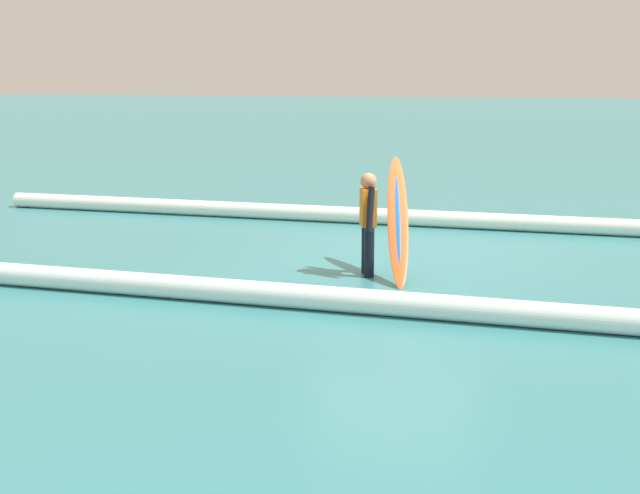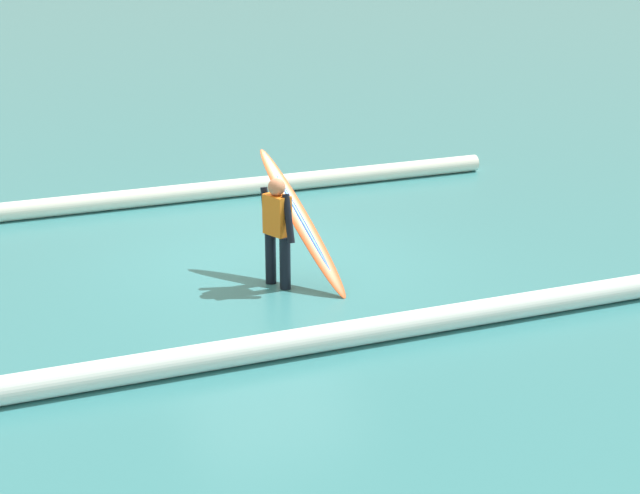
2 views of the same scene
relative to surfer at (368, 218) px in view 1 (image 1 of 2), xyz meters
The scene contains 5 objects.
ground_plane 1.25m from the surfer, 105.09° to the right, with size 187.04×187.04×0.00m, color teal.
surfer is the anchor object (origin of this frame).
surfboard 0.41m from the surfer, 161.47° to the right, with size 0.66×1.87×1.59m.
wave_crest_foreground 4.53m from the surfer, 72.23° to the right, with size 0.30×0.30×14.00m, color white.
wave_crest_midground 3.71m from the surfer, 143.11° to the left, with size 0.29×0.29×18.29m, color white.
Camera 1 is at (-2.07, 12.94, 2.75)m, focal length 50.64 mm.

